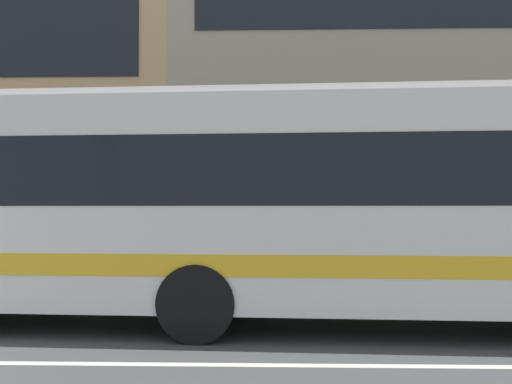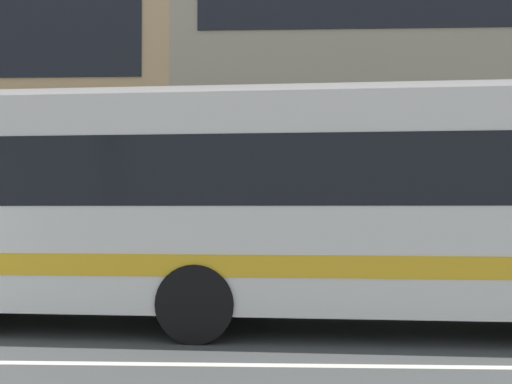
{
  "view_description": "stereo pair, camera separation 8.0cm",
  "coord_description": "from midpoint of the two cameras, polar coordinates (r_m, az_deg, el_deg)",
  "views": [
    {
      "loc": [
        5.99,
        -6.77,
        1.69
      ],
      "look_at": [
        5.72,
        2.03,
        1.94
      ],
      "focal_mm": 43.57,
      "sensor_mm": 36.0,
      "label": 1
    },
    {
      "loc": [
        6.07,
        -6.77,
        1.69
      ],
      "look_at": [
        5.72,
        2.03,
        1.94
      ],
      "focal_mm": 43.57,
      "sensor_mm": 36.0,
      "label": 2
    }
  ],
  "objects": [
    {
      "name": "hedge_row_far",
      "position": [
        12.91,
        -11.2,
        -6.76
      ],
      "size": [
        22.19,
        1.1,
        1.05
      ],
      "primitive_type": "cube",
      "color": "#2F5D27",
      "rests_on": "ground_plane"
    },
    {
      "name": "apartment_block_right",
      "position": [
        23.53,
        19.65,
        11.36
      ],
      "size": [
        19.89,
        9.8,
        13.86
      ],
      "color": "#A39683",
      "rests_on": "ground_plane"
    },
    {
      "name": "transit_bus",
      "position": [
        9.0,
        0.25,
        -0.81
      ],
      "size": [
        10.85,
        3.15,
        3.3
      ],
      "color": "silver",
      "rests_on": "ground_plane"
    }
  ]
}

